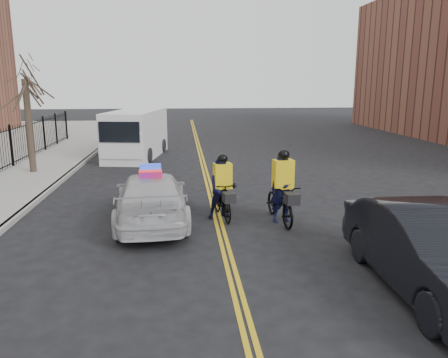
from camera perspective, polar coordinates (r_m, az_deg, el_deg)
name	(u,v)px	position (r m, az deg, el deg)	size (l,w,h in m)	color
ground	(228,256)	(10.47, 0.47, -10.01)	(120.00, 120.00, 0.00)	black
center_line_left	(206,181)	(18.09, -2.39, -0.27)	(0.10, 60.00, 0.01)	gold
center_line_right	(210,181)	(18.10, -1.89, -0.26)	(0.10, 60.00, 0.01)	gold
sidewalk	(20,183)	(19.18, -25.11, -0.51)	(3.00, 60.00, 0.15)	gray
curb	(59,183)	(18.73, -20.79, -0.43)	(0.20, 60.00, 0.15)	gray
street_tree	(26,94)	(20.70, -24.44, 10.11)	(3.20, 3.20, 4.80)	#3C2D23
police_cruiser	(151,198)	(12.87, -9.46, -2.40)	(2.37, 5.13, 1.61)	silver
dark_sedan	(433,252)	(9.37, 25.62, -8.54)	(1.78, 5.10, 1.68)	black
cargo_van	(136,135)	(24.17, -11.48, 5.68)	(3.14, 6.29, 2.52)	white
cyclist_near	(283,197)	(12.83, 7.65, -2.31)	(0.99, 2.26, 2.16)	black
cyclist_far	(223,193)	(13.02, -0.17, -1.86)	(0.98, 2.01, 1.97)	black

